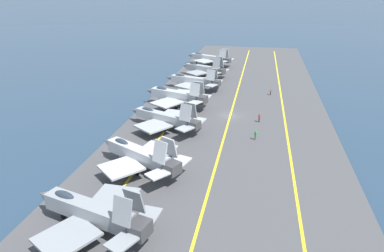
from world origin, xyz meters
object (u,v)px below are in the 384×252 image
Objects in this scene: parked_jet_second at (91,212)px; parked_jet_fourth at (165,118)px; crew_brown_vest at (271,91)px; crew_green_vest at (255,135)px; parked_jet_eighth at (209,58)px; crew_red_vest at (259,117)px; parked_jet_third at (139,155)px; parked_jet_fifth at (176,95)px; parked_jet_sixth at (193,81)px; parked_jet_seventh at (203,69)px.

parked_jet_second reaches higher than parked_jet_fourth.
crew_green_vest is at bearing 174.21° from crew_brown_vest.
parked_jet_fourth is at bearing 84.42° from crew_green_vest.
parked_jet_eighth is 10.07× the size of crew_brown_vest.
crew_red_vest reaches higher than crew_brown_vest.
parked_jet_third is 0.97× the size of parked_jet_fifth.
parked_jet_eighth reaches higher than parked_jet_sixth.
parked_jet_fourth is 9.05× the size of crew_green_vest.
parked_jet_third is 72.31m from parked_jet_eighth.
parked_jet_second is at bearing 160.56° from crew_brown_vest.
parked_jet_third reaches higher than parked_jet_sixth.
crew_green_vest is (-58.13, -17.43, -1.59)m from parked_jet_eighth.
parked_jet_eighth reaches higher than crew_red_vest.
crew_red_vest reaches higher than crew_green_vest.
crew_red_vest is (7.02, -17.37, -1.25)m from parked_jet_fourth.
parked_jet_seventh reaches higher than parked_jet_fourth.
parked_jet_eighth is (86.02, 0.62, 0.11)m from parked_jet_second.
parked_jet_seventh is (70.20, -0.23, 0.02)m from parked_jet_second.
parked_jet_seventh reaches higher than parked_jet_eighth.
crew_green_vest is (-28.94, -16.99, -1.34)m from parked_jet_sixth.
parked_jet_sixth reaches higher than crew_green_vest.
parked_jet_fourth is 56.49m from parked_jet_eighth.
crew_brown_vest is (13.42, -20.71, -1.77)m from parked_jet_fifth.
parked_jet_second is at bearing -178.52° from parked_jet_fifth.
parked_jet_fourth is 40.67m from parked_jet_seventh.
crew_green_vest is at bearing -128.56° from parked_jet_fifth.
crew_red_vest is at bearing -153.15° from parked_jet_seventh.
parked_jet_third is 28.32m from crew_red_vest.
parked_jet_fourth is at bearing 2.52° from parked_jet_third.
parked_jet_fifth reaches higher than crew_green_vest.
parked_jet_second is 13.73m from parked_jet_third.
parked_jet_second is at bearing 177.54° from parked_jet_third.
parked_jet_sixth is at bearing -3.54° from parked_jet_fifth.
crew_red_vest is (22.83, -16.68, -1.54)m from parked_jet_third.
parked_jet_eighth is 52.62m from crew_red_vest.
parked_jet_eighth reaches higher than crew_green_vest.
parked_jet_eighth is at bearing 0.85° from parked_jet_sixth.
crew_red_vest is 19.16m from crew_brown_vest.
crew_red_vest is at bearing -106.96° from parked_jet_fifth.
parked_jet_second is 8.76× the size of crew_green_vest.
parked_jet_fourth is 1.02× the size of parked_jet_sixth.
parked_jet_seventh is 37.74m from crew_red_vest.
parked_jet_third is 56.48m from parked_jet_seventh.
parked_jet_fourth reaches higher than parked_jet_sixth.
crew_red_vest is at bearing -3.01° from crew_green_vest.
parked_jet_sixth is at bearing -179.15° from parked_jet_eighth.
parked_jet_eighth is at bearing 0.96° from parked_jet_third.
parked_jet_third is 8.65× the size of crew_green_vest.
parked_jet_sixth is 9.24× the size of crew_brown_vest.
parked_jet_second is 58.95m from crew_brown_vest.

